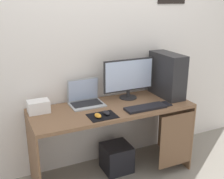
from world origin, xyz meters
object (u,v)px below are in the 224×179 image
at_px(monitor, 129,78).
at_px(projector, 38,107).
at_px(laptop, 86,99).
at_px(pc_tower, 167,75).
at_px(subwoofer, 116,157).
at_px(mouse_right, 98,116).
at_px(cell_phone, 166,104).
at_px(mouse_left, 106,113).
at_px(keyboard, 146,108).

relative_size(monitor, projector, 2.88).
bearing_deg(laptop, pc_tower, -8.39).
bearing_deg(subwoofer, mouse_right, -142.43).
bearing_deg(cell_phone, mouse_right, -178.36).
bearing_deg(laptop, cell_phone, -25.41).
distance_m(laptop, mouse_right, 0.38).
xyz_separation_m(mouse_left, subwoofer, (0.21, 0.21, -0.65)).
xyz_separation_m(monitor, mouse_right, (-0.50, -0.35, -0.21)).
xyz_separation_m(monitor, projector, (-0.96, 0.01, -0.17)).
height_order(pc_tower, monitor, pc_tower).
height_order(mouse_left, cell_phone, mouse_left).
distance_m(monitor, mouse_left, 0.55).
height_order(projector, cell_phone, projector).
bearing_deg(laptop, subwoofer, -26.63).
bearing_deg(laptop, projector, -177.48).
bearing_deg(projector, keyboard, -19.87).
bearing_deg(mouse_left, projector, 149.37).
distance_m(keyboard, mouse_left, 0.41).
xyz_separation_m(pc_tower, mouse_right, (-0.91, -0.24, -0.22)).
bearing_deg(keyboard, projector, 160.13).
bearing_deg(mouse_right, laptop, 87.24).
relative_size(laptop, subwoofer, 1.14).
height_order(keyboard, subwoofer, keyboard).
height_order(laptop, subwoofer, laptop).
bearing_deg(cell_phone, keyboard, -176.25).
height_order(laptop, mouse_right, laptop).
height_order(mouse_left, subwoofer, mouse_left).
height_order(projector, mouse_right, projector).
xyz_separation_m(pc_tower, mouse_left, (-0.82, -0.22, -0.22)).
bearing_deg(pc_tower, laptop, 171.61).
relative_size(mouse_right, subwoofer, 0.32).
relative_size(monitor, laptop, 1.71).
relative_size(pc_tower, keyboard, 1.13).
xyz_separation_m(mouse_left, cell_phone, (0.67, -0.00, -0.02)).
distance_m(mouse_right, cell_phone, 0.76).
bearing_deg(monitor, projector, 179.48).
height_order(monitor, subwoofer, monitor).
distance_m(monitor, projector, 0.97).
height_order(keyboard, cell_phone, keyboard).
bearing_deg(projector, subwoofer, -9.05).
bearing_deg(cell_phone, laptop, 154.59).
xyz_separation_m(projector, subwoofer, (0.76, -0.12, -0.68)).
relative_size(laptop, projector, 1.68).
distance_m(pc_tower, cell_phone, 0.35).
bearing_deg(subwoofer, projector, 170.95).
bearing_deg(laptop, mouse_left, -77.60).
bearing_deg(monitor, subwoofer, -149.89).
bearing_deg(pc_tower, mouse_right, -165.07).
bearing_deg(subwoofer, pc_tower, 1.01).
bearing_deg(pc_tower, monitor, 166.20).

